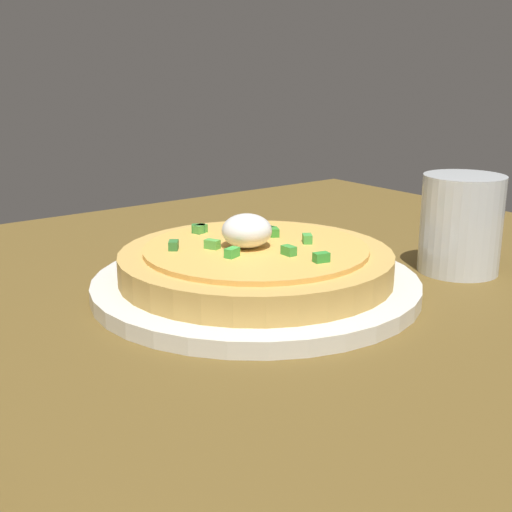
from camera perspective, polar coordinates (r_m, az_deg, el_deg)
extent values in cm
cube|color=brown|center=(63.22, -4.26, -3.46)|extent=(103.09, 73.81, 2.21)
cylinder|color=white|center=(60.67, 0.00, -2.46)|extent=(29.39, 29.39, 1.41)
cylinder|color=tan|center=(60.09, 0.00, -0.71)|extent=(24.49, 24.49, 2.45)
cylinder|color=#F4B253|center=(59.69, 0.00, 0.62)|extent=(20.07, 20.07, 0.44)
ellipsoid|color=white|center=(59.04, -0.79, 2.17)|extent=(4.46, 4.46, 2.99)
cube|color=#357D36|center=(58.93, -7.03, 0.92)|extent=(1.41, 1.50, 0.80)
cube|color=green|center=(60.89, 4.38, 1.49)|extent=(1.38, 1.51, 0.80)
cube|color=#4FAB46|center=(64.53, -4.75, 2.31)|extent=(1.45, 1.12, 0.80)
cube|color=green|center=(63.10, 1.53, 2.05)|extent=(1.28, 1.50, 0.80)
cube|color=green|center=(56.89, 2.80, 0.47)|extent=(0.82, 1.29, 0.80)
cube|color=green|center=(56.23, -2.05, 0.29)|extent=(1.47, 1.18, 0.80)
cube|color=#27882E|center=(63.20, 0.32, 2.08)|extent=(0.89, 1.34, 0.80)
cube|color=#53AE3E|center=(65.13, -0.66, 2.50)|extent=(1.46, 1.48, 0.80)
cube|color=green|center=(55.08, 5.57, -0.11)|extent=(1.42, 1.06, 0.80)
cube|color=#56B248|center=(58.95, -3.75, 1.01)|extent=(1.25, 1.49, 0.80)
cube|color=#348235|center=(64.71, -4.92, 2.35)|extent=(1.51, 1.39, 0.80)
cube|color=#2A8138|center=(63.88, 0.97, 2.22)|extent=(1.12, 1.45, 0.80)
cylinder|color=silver|center=(68.79, 17.04, 2.62)|extent=(7.89, 7.89, 9.64)
cylinder|color=#B25E1C|center=(68.91, 17.00, 2.18)|extent=(6.95, 6.95, 7.75)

